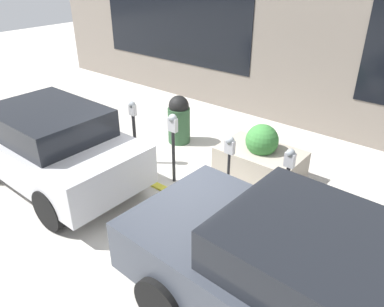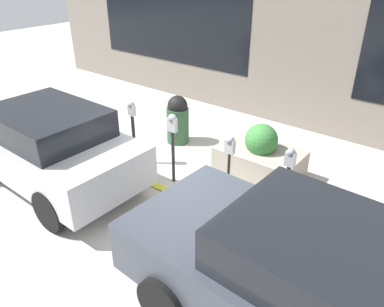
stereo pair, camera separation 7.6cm
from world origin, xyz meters
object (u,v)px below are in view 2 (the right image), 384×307
object	(u,v)px
parking_meter_middle	(173,134)
parked_car_front	(321,288)
parking_meter_second	(229,153)
planter_box	(260,159)
trash_bin	(178,119)
parking_meter_nearest	(288,174)
parking_meter_fourth	(133,124)
parked_car_middle	(48,145)

from	to	relation	value
parking_meter_middle	parked_car_front	bearing A→B (deg)	155.15
parking_meter_second	planter_box	xyz separation A→B (m)	(-0.01, -1.16, -0.61)
parking_meter_middle	trash_bin	bearing A→B (deg)	-52.47
parked_car_front	trash_bin	distance (m)	5.72
parking_meter_nearest	parking_meter_fourth	world-z (taller)	parking_meter_nearest
parking_meter_middle	trash_bin	distance (m)	1.91
parking_meter_middle	parked_car_middle	bearing A→B (deg)	39.97
parking_meter_fourth	parked_car_front	size ratio (longest dim) A/B	0.30
planter_box	parked_car_front	bearing A→B (deg)	129.07
parking_meter_second	parking_meter_fourth	bearing A→B (deg)	0.66
parking_meter_nearest	parked_car_middle	distance (m)	4.54
parking_meter_second	parking_meter_fourth	xyz separation A→B (m)	(2.42, 0.03, -0.09)
parking_meter_middle	parked_car_front	size ratio (longest dim) A/B	0.30
parking_meter_fourth	planter_box	distance (m)	2.76
parking_meter_middle	parking_meter_fourth	world-z (taller)	parking_meter_middle
parking_meter_middle	planter_box	size ratio (longest dim) A/B	0.88
planter_box	parked_car_front	xyz separation A→B (m)	(-2.37, 2.92, 0.44)
parking_meter_nearest	parked_car_middle	size ratio (longest dim) A/B	0.35
parking_meter_fourth	parking_meter_second	bearing A→B (deg)	-179.34
parking_meter_nearest	planter_box	size ratio (longest dim) A/B	0.88
planter_box	trash_bin	size ratio (longest dim) A/B	1.41
parking_meter_fourth	parked_car_front	xyz separation A→B (m)	(-4.80, 1.73, -0.09)
parking_meter_middle	parked_car_middle	world-z (taller)	parked_car_middle
parked_car_front	parking_meter_fourth	bearing A→B (deg)	-17.84
planter_box	parked_car_middle	world-z (taller)	parked_car_middle
parking_meter_second	parked_car_middle	distance (m)	3.52
planter_box	parking_meter_fourth	bearing A→B (deg)	26.07
parking_meter_middle	planter_box	distance (m)	1.88
parking_meter_second	trash_bin	xyz separation A→B (m)	(2.39, -1.39, -0.44)
planter_box	parked_car_middle	distance (m)	4.22
parking_meter_fourth	trash_bin	distance (m)	1.46
planter_box	parking_meter_nearest	bearing A→B (deg)	133.96
parking_meter_fourth	parked_car_middle	xyz separation A→B (m)	(0.69, 1.61, -0.08)
parking_meter_nearest	parking_meter_second	xyz separation A→B (m)	(1.11, 0.02, 0.03)
parking_meter_nearest	parking_meter_fourth	bearing A→B (deg)	0.73
parking_meter_fourth	trash_bin	xyz separation A→B (m)	(-0.04, -1.42, -0.35)
parking_meter_fourth	planter_box	bearing A→B (deg)	-153.93
parking_meter_nearest	parking_meter_middle	bearing A→B (deg)	2.23
trash_bin	parking_meter_nearest	bearing A→B (deg)	158.55
parking_meter_middle	parking_meter_fourth	size ratio (longest dim) A/B	1.02
parking_meter_second	parking_meter_middle	distance (m)	1.26
parking_meter_nearest	planter_box	bearing A→B (deg)	-46.04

